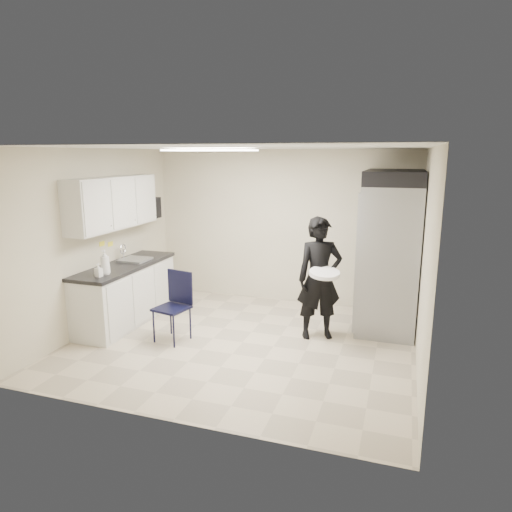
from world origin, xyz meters
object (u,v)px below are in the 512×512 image
(commercial_fridge, at_px, (390,257))
(folding_chair, at_px, (172,308))
(man_tuxedo, at_px, (319,279))
(lower_counter, at_px, (126,295))

(commercial_fridge, bearing_deg, folding_chair, -151.36)
(folding_chair, height_order, man_tuxedo, man_tuxedo)
(folding_chair, bearing_deg, commercial_fridge, 40.61)
(commercial_fridge, bearing_deg, man_tuxedo, -139.87)
(lower_counter, distance_m, commercial_fridge, 3.98)
(commercial_fridge, height_order, folding_chair, commercial_fridge)
(commercial_fridge, relative_size, man_tuxedo, 1.24)
(man_tuxedo, bearing_deg, lower_counter, 161.67)
(lower_counter, distance_m, folding_chair, 1.10)
(man_tuxedo, bearing_deg, commercial_fridge, 15.39)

